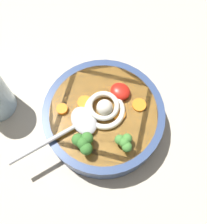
# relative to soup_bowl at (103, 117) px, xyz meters

# --- Properties ---
(table_slab) EXTENTS (1.24, 1.24, 0.04)m
(table_slab) POSITION_rel_soup_bowl_xyz_m (0.02, -0.03, -0.05)
(table_slab) COLOR #BCB29E
(table_slab) RESTS_ON ground
(soup_bowl) EXTENTS (0.24, 0.24, 0.06)m
(soup_bowl) POSITION_rel_soup_bowl_xyz_m (0.00, 0.00, 0.00)
(soup_bowl) COLOR #334775
(soup_bowl) RESTS_ON table_slab
(noodle_pile) EXTENTS (0.09, 0.08, 0.03)m
(noodle_pile) POSITION_rel_soup_bowl_xyz_m (0.00, -0.00, 0.04)
(noodle_pile) COLOR silver
(noodle_pile) RESTS_ON soup_bowl
(soup_spoon) EXTENTS (0.10, 0.17, 0.02)m
(soup_spoon) POSITION_rel_soup_bowl_xyz_m (0.02, 0.05, 0.04)
(soup_spoon) COLOR #B7B7BC
(soup_spoon) RESTS_ON soup_bowl
(chili_sauce_dollop) EXTENTS (0.04, 0.04, 0.02)m
(chili_sauce_dollop) POSITION_rel_soup_bowl_xyz_m (-0.00, -0.05, 0.04)
(chili_sauce_dollop) COLOR red
(chili_sauce_dollop) RESTS_ON soup_bowl
(broccoli_floret_front) EXTENTS (0.04, 0.03, 0.03)m
(broccoli_floret_front) POSITION_rel_soup_bowl_xyz_m (-0.07, 0.03, 0.05)
(broccoli_floret_front) COLOR #7A9E60
(broccoli_floret_front) RESTS_ON soup_bowl
(broccoli_floret_right) EXTENTS (0.04, 0.04, 0.03)m
(broccoli_floret_right) POSITION_rel_soup_bowl_xyz_m (-0.01, 0.07, 0.05)
(broccoli_floret_right) COLOR #7A9E60
(broccoli_floret_right) RESTS_ON soup_bowl
(carrot_slice_far) EXTENTS (0.02, 0.02, 0.01)m
(carrot_slice_far) POSITION_rel_soup_bowl_xyz_m (0.07, 0.04, 0.03)
(carrot_slice_far) COLOR orange
(carrot_slice_far) RESTS_ON soup_bowl
(carrot_slice_beside_noodles) EXTENTS (0.03, 0.03, 0.01)m
(carrot_slice_beside_noodles) POSITION_rel_soup_bowl_xyz_m (-0.03, -0.01, 0.03)
(carrot_slice_beside_noodles) COLOR orange
(carrot_slice_beside_noodles) RESTS_ON soup_bowl
(carrot_slice_center) EXTENTS (0.03, 0.03, 0.00)m
(carrot_slice_center) POSITION_rel_soup_bowl_xyz_m (-0.05, -0.05, 0.03)
(carrot_slice_center) COLOR orange
(carrot_slice_center) RESTS_ON soup_bowl
(carrot_slice_extra_b) EXTENTS (0.03, 0.03, 0.01)m
(carrot_slice_extra_b) POSITION_rel_soup_bowl_xyz_m (0.04, 0.01, 0.03)
(carrot_slice_extra_b) COLOR orange
(carrot_slice_extra_b) RESTS_ON soup_bowl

